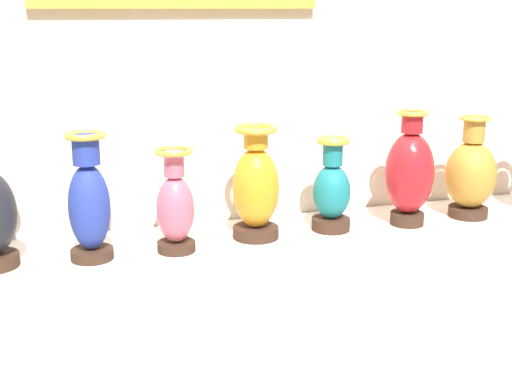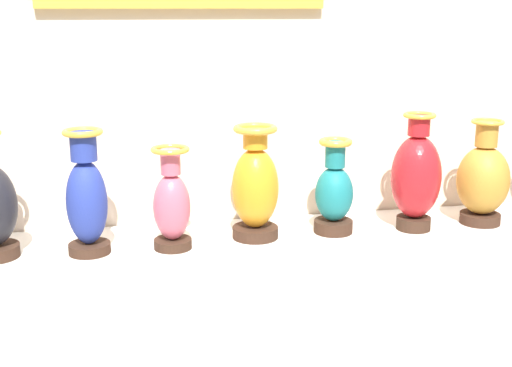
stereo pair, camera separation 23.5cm
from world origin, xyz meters
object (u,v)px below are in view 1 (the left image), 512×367
object	(u,v)px
vase_amber	(256,187)
vase_ochre	(471,174)
vase_teal	(332,191)
vase_rose	(175,207)
vase_crimson	(409,173)
vase_cobalt	(89,203)

from	to	relation	value
vase_amber	vase_ochre	world-z (taller)	vase_amber
vase_amber	vase_teal	distance (m)	0.28
vase_rose	vase_crimson	bearing A→B (deg)	2.10
vase_amber	vase_crimson	size ratio (longest dim) A/B	0.94
vase_rose	vase_crimson	distance (m)	0.86
vase_amber	vase_ochre	xyz separation A→B (m)	(0.84, -0.00, -0.01)
vase_cobalt	vase_crimson	world-z (taller)	vase_crimson
vase_cobalt	vase_amber	xyz separation A→B (m)	(0.55, 0.05, -0.00)
vase_crimson	vase_cobalt	bearing A→B (deg)	-178.78
vase_crimson	vase_ochre	bearing A→B (deg)	3.57
vase_rose	vase_crimson	xyz separation A→B (m)	(0.85, 0.03, 0.04)
vase_rose	vase_amber	world-z (taller)	vase_amber
vase_ochre	vase_crimson	bearing A→B (deg)	-176.43
vase_cobalt	vase_teal	world-z (taller)	vase_cobalt
vase_cobalt	vase_ochre	xyz separation A→B (m)	(1.39, 0.04, -0.02)
vase_cobalt	vase_rose	world-z (taller)	vase_cobalt
vase_rose	vase_cobalt	bearing A→B (deg)	178.36
vase_crimson	vase_ochre	xyz separation A→B (m)	(0.27, 0.02, -0.03)
vase_rose	vase_crimson	world-z (taller)	vase_crimson
vase_teal	vase_ochre	world-z (taller)	vase_ochre
vase_rose	vase_ochre	world-z (taller)	vase_ochre
vase_cobalt	vase_crimson	distance (m)	1.12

